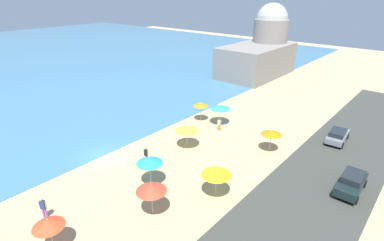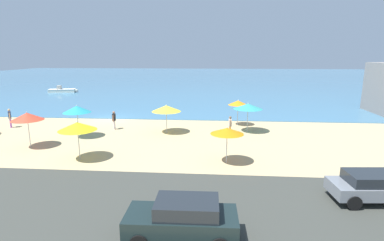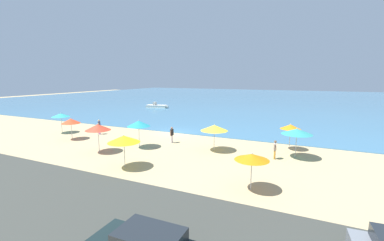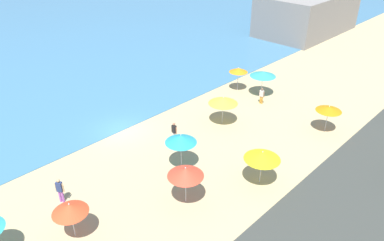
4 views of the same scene
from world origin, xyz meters
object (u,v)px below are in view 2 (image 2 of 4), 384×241
beach_umbrella_0 (227,131)px  bather_0 (230,124)px  bather_2 (114,119)px  skiff_nearshore (62,90)px  beach_umbrella_7 (77,126)px  beach_umbrella_6 (238,103)px  parked_car_0 (374,186)px  beach_umbrella_1 (27,116)px  bather_1 (10,117)px  beach_umbrella_2 (166,108)px  beach_umbrella_4 (77,109)px  parked_car_1 (183,219)px  beach_umbrella_8 (248,106)px

beach_umbrella_0 → bather_0: bearing=85.6°
bather_2 → skiff_nearshore: bearing=125.6°
beach_umbrella_7 → skiff_nearshore: 37.46m
beach_umbrella_6 → parked_car_0: size_ratio=0.60×
beach_umbrella_0 → beach_umbrella_6: bearing=82.3°
beach_umbrella_7 → beach_umbrella_1: bearing=154.9°
bather_1 → beach_umbrella_2: bearing=-2.7°
beach_umbrella_4 → parked_car_1: beach_umbrella_4 is taller
beach_umbrella_4 → beach_umbrella_8: beach_umbrella_4 is taller
beach_umbrella_2 → beach_umbrella_4: size_ratio=0.93×
bather_0 → beach_umbrella_1: bearing=-162.6°
beach_umbrella_0 → bather_0: beach_umbrella_0 is taller
bather_1 → beach_umbrella_0: bearing=-21.4°
beach_umbrella_2 → beach_umbrella_7: size_ratio=0.98×
beach_umbrella_8 → parked_car_0: beach_umbrella_8 is taller
bather_0 → skiff_nearshore: bearing=137.2°
beach_umbrella_4 → parked_car_0: size_ratio=0.66×
bather_2 → beach_umbrella_8: bearing=0.2°
beach_umbrella_1 → beach_umbrella_4: size_ratio=0.98×
beach_umbrella_0 → parked_car_1: size_ratio=0.57×
beach_umbrella_4 → bather_0: beach_umbrella_4 is taller
bather_0 → bather_2: bearing=174.3°
beach_umbrella_7 → beach_umbrella_6: bearing=43.8°
beach_umbrella_7 → beach_umbrella_8: 13.82m
beach_umbrella_1 → bather_0: size_ratio=1.66×
beach_umbrella_7 → parked_car_1: 11.04m
beach_umbrella_2 → bather_1: size_ratio=1.41×
beach_umbrella_6 → parked_car_0: bearing=-71.0°
beach_umbrella_0 → beach_umbrella_2: 8.45m
parked_car_1 → beach_umbrella_8: bearing=76.3°
beach_umbrella_7 → parked_car_0: beach_umbrella_7 is taller
beach_umbrella_7 → bather_2: size_ratio=1.51×
beach_umbrella_4 → bather_1: bearing=160.7°
beach_umbrella_2 → bather_2: bearing=170.7°
beach_umbrella_7 → parked_car_1: bearing=-46.8°
beach_umbrella_8 → bather_1: size_ratio=1.46×
bather_2 → skiff_nearshore: 30.60m
beach_umbrella_8 → parked_car_1: 16.36m
parked_car_0 → skiff_nearshore: (-33.98, 37.17, -0.39)m
beach_umbrella_1 → bather_1: (-5.36, 5.49, -1.28)m
beach_umbrella_0 → skiff_nearshore: beach_umbrella_0 is taller
parked_car_0 → bather_2: bearing=142.8°
beach_umbrella_0 → bather_1: (-19.41, 7.60, -1.05)m
beach_umbrella_2 → beach_umbrella_4: 7.14m
bather_0 → bather_1: size_ratio=0.90×
bather_1 → parked_car_0: bather_1 is taller
beach_umbrella_8 → parked_car_1: bearing=-103.7°
beach_umbrella_4 → beach_umbrella_8: bearing=11.7°
beach_umbrella_0 → bather_1: bearing=158.6°
beach_umbrella_6 → bather_0: 3.81m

